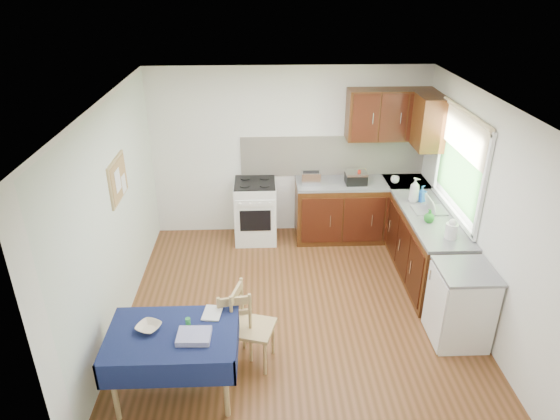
{
  "coord_description": "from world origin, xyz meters",
  "views": [
    {
      "loc": [
        -0.4,
        -4.81,
        3.67
      ],
      "look_at": [
        -0.2,
        0.31,
        1.19
      ],
      "focal_mm": 32.0,
      "sensor_mm": 36.0,
      "label": 1
    }
  ],
  "objects_px": {
    "dining_table": "(173,342)",
    "dish_rack": "(429,209)",
    "chair_far": "(234,322)",
    "chair_near": "(249,324)",
    "sandwich_press": "(356,178)",
    "kettle": "(452,230)",
    "toaster": "(311,178)"
  },
  "relations": [
    {
      "from": "dining_table",
      "to": "dish_rack",
      "type": "bearing_deg",
      "value": 32.35
    },
    {
      "from": "chair_far",
      "to": "chair_near",
      "type": "bearing_deg",
      "value": 148.16
    },
    {
      "from": "chair_near",
      "to": "sandwich_press",
      "type": "bearing_deg",
      "value": -14.17
    },
    {
      "from": "dining_table",
      "to": "kettle",
      "type": "height_order",
      "value": "kettle"
    },
    {
      "from": "chair_near",
      "to": "kettle",
      "type": "height_order",
      "value": "kettle"
    },
    {
      "from": "chair_far",
      "to": "dish_rack",
      "type": "height_order",
      "value": "dish_rack"
    },
    {
      "from": "toaster",
      "to": "dish_rack",
      "type": "relative_size",
      "value": 0.67
    },
    {
      "from": "dining_table",
      "to": "chair_far",
      "type": "height_order",
      "value": "chair_far"
    },
    {
      "from": "chair_far",
      "to": "chair_near",
      "type": "xyz_separation_m",
      "value": [
        0.16,
        -0.07,
        0.02
      ]
    },
    {
      "from": "sandwich_press",
      "to": "kettle",
      "type": "distance_m",
      "value": 1.83
    },
    {
      "from": "toaster",
      "to": "dish_rack",
      "type": "bearing_deg",
      "value": -13.19
    },
    {
      "from": "chair_far",
      "to": "dining_table",
      "type": "bearing_deg",
      "value": 32.84
    },
    {
      "from": "chair_near",
      "to": "dining_table",
      "type": "bearing_deg",
      "value": 137.2
    },
    {
      "from": "dish_rack",
      "to": "toaster",
      "type": "bearing_deg",
      "value": 165.14
    },
    {
      "from": "kettle",
      "to": "dining_table",
      "type": "bearing_deg",
      "value": -156.22
    },
    {
      "from": "dish_rack",
      "to": "kettle",
      "type": "xyz_separation_m",
      "value": [
        0.02,
        -0.7,
        0.08
      ]
    },
    {
      "from": "dining_table",
      "to": "chair_far",
      "type": "bearing_deg",
      "value": 39.99
    },
    {
      "from": "sandwich_press",
      "to": "dish_rack",
      "type": "bearing_deg",
      "value": -56.25
    },
    {
      "from": "kettle",
      "to": "toaster",
      "type": "bearing_deg",
      "value": 131.56
    },
    {
      "from": "sandwich_press",
      "to": "dish_rack",
      "type": "xyz_separation_m",
      "value": [
        0.78,
        -0.94,
        -0.06
      ]
    },
    {
      "from": "chair_far",
      "to": "sandwich_press",
      "type": "height_order",
      "value": "sandwich_press"
    },
    {
      "from": "chair_far",
      "to": "toaster",
      "type": "xyz_separation_m",
      "value": [
        1.01,
        2.47,
        0.55
      ]
    },
    {
      "from": "toaster",
      "to": "kettle",
      "type": "bearing_deg",
      "value": -28.53
    },
    {
      "from": "chair_far",
      "to": "dish_rack",
      "type": "bearing_deg",
      "value": -156.69
    },
    {
      "from": "sandwich_press",
      "to": "toaster",
      "type": "bearing_deg",
      "value": 175.24
    },
    {
      "from": "toaster",
      "to": "sandwich_press",
      "type": "distance_m",
      "value": 0.65
    },
    {
      "from": "dining_table",
      "to": "sandwich_press",
      "type": "bearing_deg",
      "value": 51.63
    },
    {
      "from": "chair_near",
      "to": "dish_rack",
      "type": "distance_m",
      "value": 2.82
    },
    {
      "from": "toaster",
      "to": "dining_table",
      "type": "bearing_deg",
      "value": -97.61
    },
    {
      "from": "dining_table",
      "to": "chair_far",
      "type": "distance_m",
      "value": 0.73
    },
    {
      "from": "chair_near",
      "to": "toaster",
      "type": "relative_size",
      "value": 3.3
    },
    {
      "from": "dining_table",
      "to": "chair_near",
      "type": "relative_size",
      "value": 1.33
    }
  ]
}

